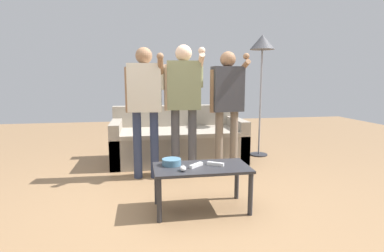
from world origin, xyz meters
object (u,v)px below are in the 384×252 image
at_px(game_remote_nunchuk, 183,168).
at_px(game_remote_wand_far, 196,165).
at_px(couch, 178,141).
at_px(coffee_table, 202,173).
at_px(player_right, 227,98).
at_px(game_remote_wand_near, 215,164).
at_px(player_center, 184,95).
at_px(snack_bowl, 172,162).
at_px(floor_lamp, 262,50).
at_px(player_left, 145,97).

xyz_separation_m(game_remote_nunchuk, game_remote_wand_far, (0.14, 0.11, -0.01)).
distance_m(couch, coffee_table, 1.79).
bearing_deg(game_remote_nunchuk, couch, 84.22).
relative_size(couch, player_right, 1.24).
bearing_deg(game_remote_wand_near, player_right, 68.35).
relative_size(player_center, game_remote_wand_far, 11.07).
bearing_deg(snack_bowl, game_remote_wand_near, -11.84).
bearing_deg(game_remote_nunchuk, floor_lamp, 52.27).
bearing_deg(game_remote_wand_far, couch, 88.25).
xyz_separation_m(game_remote_nunchuk, floor_lamp, (1.50, 1.94, 1.21)).
height_order(coffee_table, floor_lamp, floor_lamp).
relative_size(player_right, game_remote_wand_far, 10.61).
height_order(snack_bowl, game_remote_nunchuk, snack_bowl).
xyz_separation_m(snack_bowl, game_remote_nunchuk, (0.08, -0.20, -0.01)).
height_order(couch, player_right, player_right).
bearing_deg(player_right, coffee_table, -117.65).
distance_m(player_center, game_remote_wand_near, 1.17).
distance_m(coffee_table, game_remote_wand_near, 0.15).
bearing_deg(player_center, player_left, 178.89).
bearing_deg(coffee_table, game_remote_wand_far, -178.97).
bearing_deg(game_remote_wand_near, game_remote_wand_far, -176.99).
bearing_deg(floor_lamp, game_remote_nunchuk, -127.73).
bearing_deg(couch, coffee_table, -90.07).
bearing_deg(game_remote_wand_far, floor_lamp, 53.37).
relative_size(coffee_table, game_remote_nunchuk, 10.00).
xyz_separation_m(snack_bowl, player_left, (-0.22, 0.92, 0.55)).
bearing_deg(snack_bowl, coffee_table, -19.13).
bearing_deg(player_center, couch, 88.48).
height_order(game_remote_wand_near, game_remote_wand_far, same).
distance_m(snack_bowl, game_remote_wand_near, 0.41).
relative_size(coffee_table, player_center, 0.54).
bearing_deg(game_remote_wand_far, game_remote_wand_near, 3.01).
bearing_deg(snack_bowl, player_center, 74.69).
distance_m(couch, game_remote_wand_near, 1.79).
xyz_separation_m(snack_bowl, player_right, (0.81, 0.93, 0.53)).
xyz_separation_m(coffee_table, player_left, (-0.49, 1.02, 0.64)).
bearing_deg(player_left, player_right, 0.47).
height_order(player_left, game_remote_wand_near, player_left).
distance_m(couch, snack_bowl, 1.72).
bearing_deg(floor_lamp, snack_bowl, -132.23).
bearing_deg(coffee_table, floor_lamp, 54.41).
relative_size(floor_lamp, game_remote_wand_far, 12.86).
distance_m(couch, player_center, 1.07).
bearing_deg(player_left, snack_bowl, -76.71).
xyz_separation_m(coffee_table, floor_lamp, (1.32, 1.84, 1.30)).
relative_size(snack_bowl, game_remote_nunchuk, 2.04).
xyz_separation_m(player_center, player_right, (0.56, 0.02, -0.04)).
relative_size(player_center, game_remote_wand_near, 10.56).
height_order(game_remote_nunchuk, floor_lamp, floor_lamp).
distance_m(player_center, game_remote_wand_far, 1.17).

